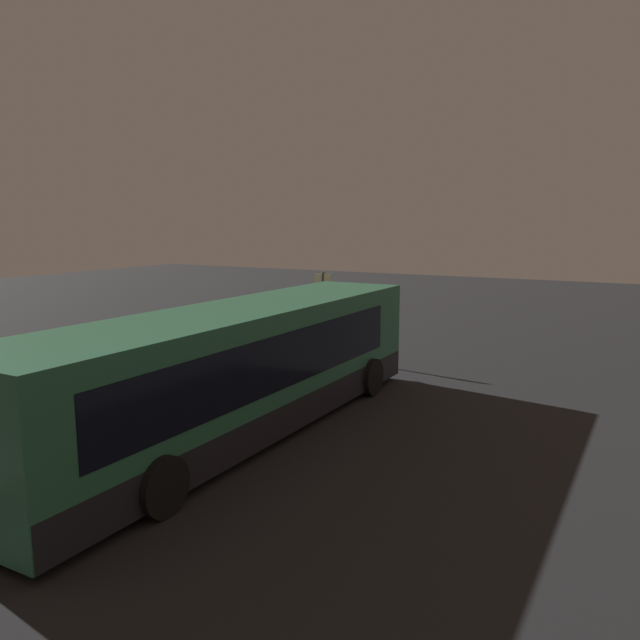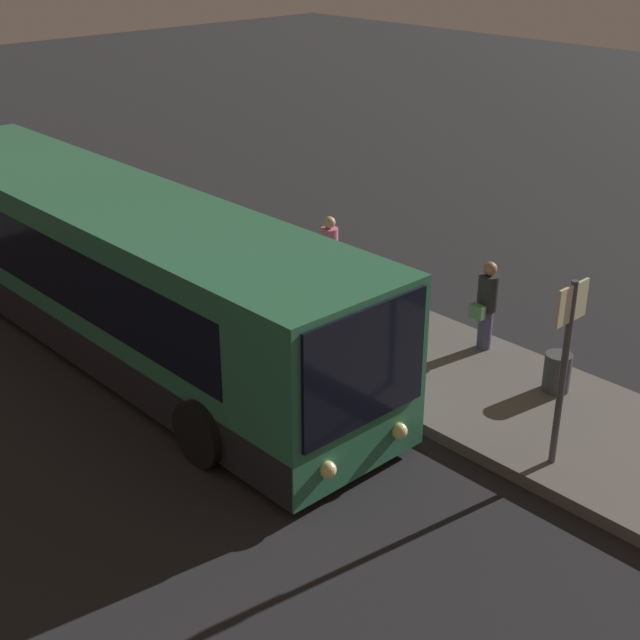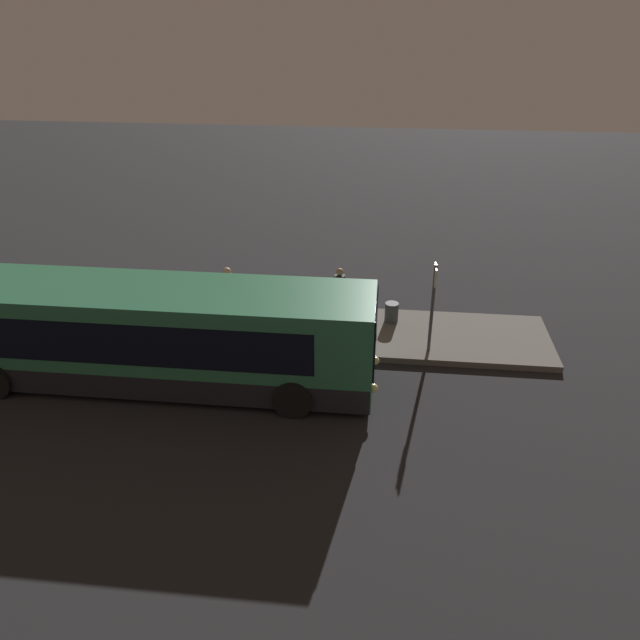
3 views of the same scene
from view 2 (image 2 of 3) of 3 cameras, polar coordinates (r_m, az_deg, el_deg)
The scene contains 9 objects.
ground at distance 15.71m, azimuth -9.19°, elevation -3.32°, with size 80.00×80.00×0.00m, color #232326.
platform at distance 17.44m, azimuth -0.45°, elevation 0.38°, with size 20.00×3.27×0.20m.
bus_lead at distance 16.47m, azimuth -13.04°, elevation 3.15°, with size 12.64×2.83×2.84m.
passenger_boarding at distance 17.39m, azimuth -2.26°, elevation 3.78°, with size 0.55×0.57×1.60m.
passenger_waiting at distance 15.80m, azimuth 10.61°, elevation 1.10°, with size 0.37×0.54×1.63m.
passenger_with_bags at distance 17.85m, azimuth 0.65°, elevation 4.37°, with size 0.40×0.56×1.62m.
suitcase at distance 18.31m, azimuth -0.87°, elevation 3.19°, with size 0.34×0.28×0.96m.
sign_post at distance 12.37m, azimuth 15.46°, elevation -1.97°, with size 0.10×0.66×2.78m.
trash_bin at distance 14.91m, azimuth 14.93°, elevation -3.25°, with size 0.44×0.44×0.65m.
Camera 2 is at (11.68, -7.47, 7.39)m, focal length 50.00 mm.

